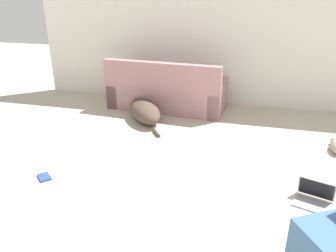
# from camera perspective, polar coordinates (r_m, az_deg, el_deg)

# --- Properties ---
(wall_back) EXTENTS (7.14, 0.06, 2.61)m
(wall_back) POSITION_cam_1_polar(r_m,az_deg,el_deg) (6.07, 10.09, 15.72)
(wall_back) COLOR silver
(wall_back) RESTS_ON ground_plane
(couch) EXTENTS (2.10, 0.95, 0.90)m
(couch) POSITION_cam_1_polar(r_m,az_deg,el_deg) (5.88, -0.28, 5.70)
(couch) COLOR #A3757A
(couch) RESTS_ON ground_plane
(dog) EXTENTS (1.02, 1.36, 0.31)m
(dog) POSITION_cam_1_polar(r_m,az_deg,el_deg) (5.50, -4.39, 2.99)
(dog) COLOR #4C3D33
(dog) RESTS_ON ground_plane
(laptop_open) EXTENTS (0.43, 0.39, 0.23)m
(laptop_open) POSITION_cam_1_polar(r_m,az_deg,el_deg) (3.71, 24.17, -10.97)
(laptop_open) COLOR gray
(laptop_open) RESTS_ON ground_plane
(book_blue) EXTENTS (0.22, 0.21, 0.02)m
(book_blue) POSITION_cam_1_polar(r_m,az_deg,el_deg) (4.07, -20.74, -8.32)
(book_blue) COLOR #28428E
(book_blue) RESTS_ON ground_plane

